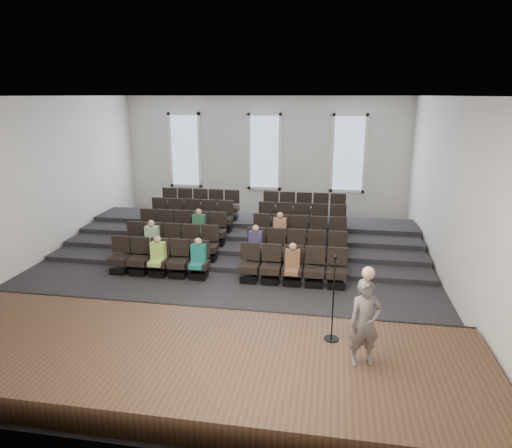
{
  "coord_description": "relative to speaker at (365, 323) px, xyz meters",
  "views": [
    {
      "loc": [
        2.9,
        -12.22,
        5.03
      ],
      "look_at": [
        0.73,
        0.5,
        1.37
      ],
      "focal_mm": 32.0,
      "sensor_mm": 36.0,
      "label": 1
    }
  ],
  "objects": [
    {
      "name": "ground",
      "position": [
        -3.56,
        4.99,
        -1.28
      ],
      "size": [
        14.0,
        14.0,
        0.0
      ],
      "primitive_type": "plane",
      "color": "black",
      "rests_on": "ground"
    },
    {
      "name": "ceiling",
      "position": [
        -3.56,
        4.99,
        3.73
      ],
      "size": [
        12.0,
        14.0,
        0.02
      ],
      "primitive_type": "cube",
      "color": "white",
      "rests_on": "ground"
    },
    {
      "name": "wall_back",
      "position": [
        -3.56,
        12.01,
        1.22
      ],
      "size": [
        12.0,
        0.04,
        5.0
      ],
      "primitive_type": "cube",
      "color": "silver",
      "rests_on": "ground"
    },
    {
      "name": "wall_front",
      "position": [
        -3.56,
        -2.03,
        1.22
      ],
      "size": [
        12.0,
        0.04,
        5.0
      ],
      "primitive_type": "cube",
      "color": "silver",
      "rests_on": "ground"
    },
    {
      "name": "wall_left",
      "position": [
        -9.58,
        4.99,
        1.22
      ],
      "size": [
        0.04,
        14.0,
        5.0
      ],
      "primitive_type": "cube",
      "color": "silver",
      "rests_on": "ground"
    },
    {
      "name": "wall_right",
      "position": [
        2.46,
        4.99,
        1.22
      ],
      "size": [
        0.04,
        14.0,
        5.0
      ],
      "primitive_type": "cube",
      "color": "silver",
      "rests_on": "ground"
    },
    {
      "name": "stage",
      "position": [
        -3.56,
        -0.11,
        -1.03
      ],
      "size": [
        11.8,
        3.6,
        0.5
      ],
      "primitive_type": "cube",
      "color": "#422E1C",
      "rests_on": "ground"
    },
    {
      "name": "stage_lip",
      "position": [
        -3.56,
        1.66,
        -1.03
      ],
      "size": [
        11.8,
        0.06,
        0.52
      ],
      "primitive_type": "cube",
      "color": "black",
      "rests_on": "ground"
    },
    {
      "name": "risers",
      "position": [
        -3.56,
        8.16,
        -1.08
      ],
      "size": [
        11.8,
        4.8,
        0.6
      ],
      "color": "black",
      "rests_on": "ground"
    },
    {
      "name": "seating_rows",
      "position": [
        -3.56,
        6.53,
        -0.6
      ],
      "size": [
        6.8,
        4.7,
        1.67
      ],
      "color": "black",
      "rests_on": "ground"
    },
    {
      "name": "windows",
      "position": [
        -3.56,
        11.94,
        1.42
      ],
      "size": [
        8.44,
        0.1,
        3.24
      ],
      "color": "white",
      "rests_on": "wall_back"
    },
    {
      "name": "audience",
      "position": [
        -3.92,
        5.29,
        -0.47
      ],
      "size": [
        4.85,
        2.64,
        1.1
      ],
      "color": "#AADA57",
      "rests_on": "seating_rows"
    },
    {
      "name": "speaker",
      "position": [
        0.0,
        0.0,
        0.0
      ],
      "size": [
        0.65,
        0.53,
        1.56
      ],
      "primitive_type": "imported",
      "rotation": [
        0.0,
        0.0,
        0.31
      ],
      "color": "#5C5A57",
      "rests_on": "stage"
    },
    {
      "name": "mic_stand",
      "position": [
        -0.54,
        0.73,
        -0.27
      ],
      "size": [
        0.29,
        0.29,
        1.71
      ],
      "color": "black",
      "rests_on": "stage"
    }
  ]
}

